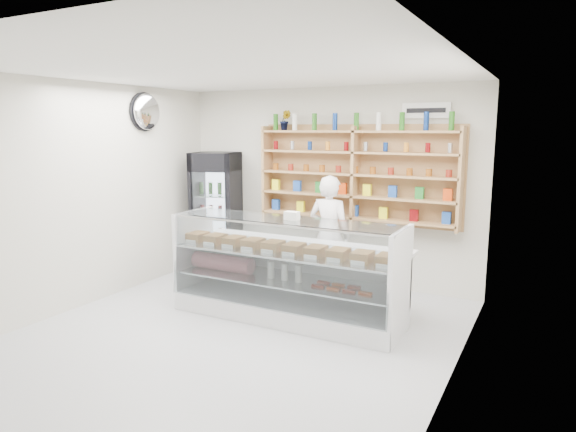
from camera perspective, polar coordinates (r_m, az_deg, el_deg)
The scene contains 8 objects.
room at distance 5.31m, azimuth -6.60°, elevation 0.73°, with size 5.00×5.00×5.00m.
display_counter at distance 6.12m, azimuth -0.09°, elevation -8.23°, with size 2.75×0.82×1.20m.
shop_worker at distance 6.95m, azimuth 4.60°, elevation -2.07°, with size 0.59×0.39×1.61m, color white.
drinks_cooler at distance 8.06m, azimuth -7.94°, elevation 0.43°, with size 0.82×0.80×1.86m.
wall_shelving at distance 7.13m, azimuth 7.48°, elevation 4.58°, with size 2.84×0.28×1.33m.
potted_plant at distance 7.55m, azimuth -0.30°, elevation 10.60°, with size 0.16×0.13×0.29m, color #1E6626.
security_mirror at distance 7.55m, azimuth -15.41°, elevation 11.10°, with size 0.15×0.50×0.50m, color silver.
wall_sign at distance 6.97m, azimuth 15.10°, elevation 11.26°, with size 0.62×0.03×0.20m, color white.
Camera 1 is at (2.97, -4.32, 2.22)m, focal length 32.00 mm.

